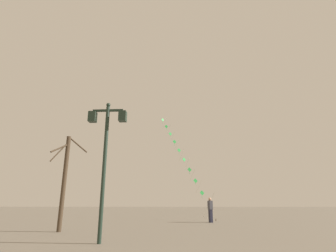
{
  "coord_description": "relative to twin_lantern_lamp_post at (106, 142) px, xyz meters",
  "views": [
    {
      "loc": [
        0.67,
        -2.79,
        1.31
      ],
      "look_at": [
        -0.2,
        13.52,
        6.1
      ],
      "focal_mm": 28.23,
      "sensor_mm": 36.0,
      "label": 1
    }
  ],
  "objects": [
    {
      "name": "ground_plane",
      "position": [
        2.16,
        13.31,
        -3.5
      ],
      "size": [
        160.0,
        160.0,
        0.0
      ],
      "primitive_type": "plane",
      "color": "#756B5B"
    },
    {
      "name": "twin_lantern_lamp_post",
      "position": [
        0.0,
        0.0,
        0.0
      ],
      "size": [
        1.45,
        0.28,
        5.06
      ],
      "color": "#1E2D23",
      "rests_on": "ground_plane"
    },
    {
      "name": "kite_train",
      "position": [
        2.81,
        16.36,
        2.35
      ],
      "size": [
        4.92,
        8.23,
        10.97
      ],
      "color": "brown",
      "rests_on": "ground_plane"
    },
    {
      "name": "kite_flyer",
      "position": [
        4.8,
        10.49,
        -2.59
      ],
      "size": [
        0.36,
        0.62,
        1.71
      ],
      "rotation": [
        0.0,
        0.0,
        1.91
      ],
      "color": "#1E1E2D",
      "rests_on": "ground_plane"
    },
    {
      "name": "bare_tree",
      "position": [
        -3.08,
        3.66,
        -1.02
      ],
      "size": [
        1.34,
        1.55,
        4.67
      ],
      "color": "#423323",
      "rests_on": "ground_plane"
    }
  ]
}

